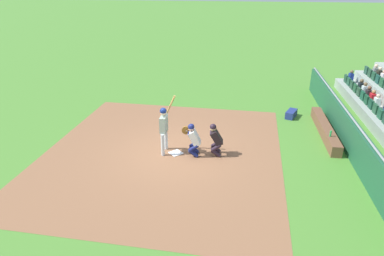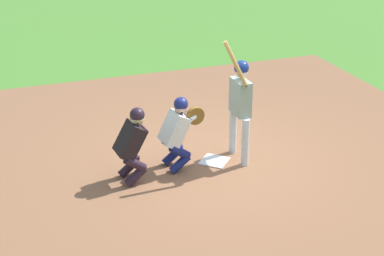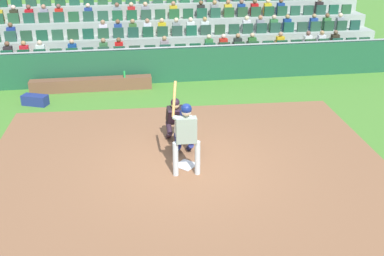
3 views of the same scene
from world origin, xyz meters
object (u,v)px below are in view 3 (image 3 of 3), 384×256
object	(u,v)px
home_plate_marker	(186,165)
dugout_bench	(92,84)
batter_at_plate	(186,131)
home_plate_umpire	(175,117)
water_bottle_on_bench	(124,74)
catcher_crouching	(184,128)
equipment_duffel_bag	(35,100)

from	to	relation	value
home_plate_marker	dugout_bench	world-z (taller)	dugout_bench
batter_at_plate	home_plate_umpire	world-z (taller)	batter_at_plate
home_plate_marker	home_plate_umpire	bearing A→B (deg)	-86.26
home_plate_marker	home_plate_umpire	distance (m)	1.62
home_plate_marker	water_bottle_on_bench	xyz separation A→B (m)	(1.37, -5.82, 0.54)
home_plate_marker	water_bottle_on_bench	distance (m)	6.00
home_plate_marker	home_plate_umpire	world-z (taller)	home_plate_umpire
home_plate_marker	water_bottle_on_bench	bearing A→B (deg)	-76.79
dugout_bench	home_plate_umpire	bearing A→B (deg)	118.77
water_bottle_on_bench	home_plate_marker	bearing A→B (deg)	103.21
batter_at_plate	water_bottle_on_bench	distance (m)	6.40
catcher_crouching	equipment_duffel_bag	size ratio (longest dim) A/B	1.57
catcher_crouching	water_bottle_on_bench	size ratio (longest dim) A/B	5.51
equipment_duffel_bag	batter_at_plate	bearing A→B (deg)	151.91
home_plate_marker	equipment_duffel_bag	size ratio (longest dim) A/B	0.54
dugout_bench	water_bottle_on_bench	bearing A→B (deg)	176.08
dugout_bench	home_plate_marker	bearing A→B (deg)	113.19
dugout_bench	water_bottle_on_bench	xyz separation A→B (m)	(-1.16, 0.08, 0.34)
home_plate_marker	batter_at_plate	world-z (taller)	batter_at_plate
catcher_crouching	water_bottle_on_bench	distance (m)	5.35
home_plate_marker	home_plate_umpire	xyz separation A→B (m)	(0.10, -1.47, 0.67)
batter_at_plate	home_plate_umpire	distance (m)	1.94
home_plate_marker	equipment_duffel_bag	bearing A→B (deg)	-47.97
dugout_bench	water_bottle_on_bench	world-z (taller)	water_bottle_on_bench
home_plate_marker	equipment_duffel_bag	xyz separation A→B (m)	(4.27, -4.74, 0.15)
equipment_duffel_bag	catcher_crouching	bearing A→B (deg)	159.22
equipment_duffel_bag	home_plate_marker	bearing A→B (deg)	154.73
home_plate_umpire	water_bottle_on_bench	bearing A→B (deg)	-73.72
home_plate_marker	water_bottle_on_bench	world-z (taller)	water_bottle_on_bench
batter_at_plate	water_bottle_on_bench	xyz separation A→B (m)	(1.31, -6.24, -0.56)
dugout_bench	catcher_crouching	bearing A→B (deg)	116.02
batter_at_plate	water_bottle_on_bench	world-z (taller)	batter_at_plate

